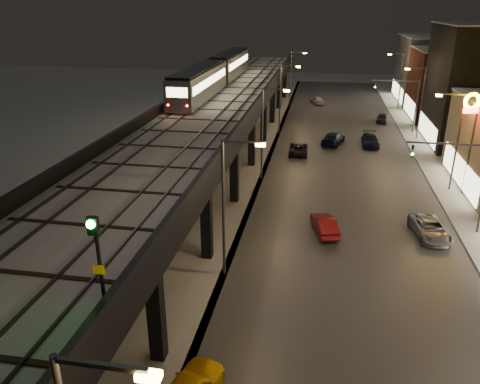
{
  "coord_description": "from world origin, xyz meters",
  "views": [
    {
      "loc": [
        4.79,
        -12.36,
        16.2
      ],
      "look_at": [
        -0.03,
        14.98,
        5.0
      ],
      "focal_mm": 35.0,
      "sensor_mm": 36.0,
      "label": 1
    }
  ],
  "objects_px": {
    "car_far_white": "(317,100)",
    "car_onc_dark": "(430,229)",
    "subway_train": "(217,72)",
    "car_mid_silver": "(298,149)",
    "rail_signal": "(96,244)",
    "car_near_white": "(325,225)",
    "car_onc_white": "(370,141)",
    "car_onc_red": "(382,118)",
    "car_mid_dark": "(333,139)"
  },
  "relations": [
    {
      "from": "car_far_white",
      "to": "car_onc_dark",
      "type": "distance_m",
      "value": 49.79
    },
    {
      "from": "subway_train",
      "to": "car_mid_silver",
      "type": "xyz_separation_m",
      "value": [
        10.92,
        -6.23,
        -7.62
      ]
    },
    {
      "from": "rail_signal",
      "to": "car_mid_silver",
      "type": "bearing_deg",
      "value": 83.55
    },
    {
      "from": "car_far_white",
      "to": "car_mid_silver",
      "type": "bearing_deg",
      "value": 67.69
    },
    {
      "from": "car_near_white",
      "to": "car_far_white",
      "type": "relative_size",
      "value": 1.04
    },
    {
      "from": "car_onc_dark",
      "to": "car_onc_white",
      "type": "relative_size",
      "value": 0.98
    },
    {
      "from": "car_mid_silver",
      "to": "car_far_white",
      "type": "bearing_deg",
      "value": -94.94
    },
    {
      "from": "subway_train",
      "to": "rail_signal",
      "type": "distance_m",
      "value": 46.64
    },
    {
      "from": "car_near_white",
      "to": "car_onc_dark",
      "type": "distance_m",
      "value": 7.75
    },
    {
      "from": "rail_signal",
      "to": "car_onc_dark",
      "type": "relative_size",
      "value": 0.72
    },
    {
      "from": "car_mid_silver",
      "to": "car_onc_dark",
      "type": "bearing_deg",
      "value": 117.41
    },
    {
      "from": "car_far_white",
      "to": "car_onc_white",
      "type": "relative_size",
      "value": 0.81
    },
    {
      "from": "car_onc_red",
      "to": "car_onc_dark",
      "type": "bearing_deg",
      "value": -81.17
    },
    {
      "from": "car_mid_silver",
      "to": "car_mid_dark",
      "type": "relative_size",
      "value": 0.89
    },
    {
      "from": "car_mid_dark",
      "to": "car_onc_white",
      "type": "distance_m",
      "value": 4.48
    },
    {
      "from": "car_near_white",
      "to": "car_onc_red",
      "type": "bearing_deg",
      "value": -116.11
    },
    {
      "from": "subway_train",
      "to": "car_near_white",
      "type": "distance_m",
      "value": 30.62
    },
    {
      "from": "subway_train",
      "to": "car_near_white",
      "type": "bearing_deg",
      "value": -61.69
    },
    {
      "from": "rail_signal",
      "to": "car_onc_white",
      "type": "relative_size",
      "value": 0.7
    },
    {
      "from": "car_far_white",
      "to": "car_near_white",
      "type": "bearing_deg",
      "value": 72.47
    },
    {
      "from": "car_mid_silver",
      "to": "car_onc_white",
      "type": "height_order",
      "value": "car_onc_white"
    },
    {
      "from": "car_mid_silver",
      "to": "car_onc_dark",
      "type": "relative_size",
      "value": 0.96
    },
    {
      "from": "rail_signal",
      "to": "car_onc_dark",
      "type": "height_order",
      "value": "rail_signal"
    },
    {
      "from": "car_mid_dark",
      "to": "car_onc_red",
      "type": "relative_size",
      "value": 1.38
    },
    {
      "from": "car_onc_dark",
      "to": "car_onc_red",
      "type": "distance_m",
      "value": 36.96
    },
    {
      "from": "rail_signal",
      "to": "car_onc_white",
      "type": "distance_m",
      "value": 47.35
    },
    {
      "from": "car_mid_dark",
      "to": "car_onc_red",
      "type": "xyz_separation_m",
      "value": [
        7.18,
        13.02,
        -0.11
      ]
    },
    {
      "from": "rail_signal",
      "to": "car_onc_white",
      "type": "xyz_separation_m",
      "value": [
        12.98,
        44.77,
        -8.32
      ]
    },
    {
      "from": "car_onc_white",
      "to": "car_onc_red",
      "type": "bearing_deg",
      "value": 77.99
    },
    {
      "from": "car_onc_dark",
      "to": "car_onc_red",
      "type": "bearing_deg",
      "value": 81.89
    },
    {
      "from": "car_mid_dark",
      "to": "car_mid_silver",
      "type": "bearing_deg",
      "value": 64.96
    },
    {
      "from": "car_far_white",
      "to": "car_onc_red",
      "type": "xyz_separation_m",
      "value": [
        9.71,
        -11.94,
        -0.04
      ]
    },
    {
      "from": "car_mid_silver",
      "to": "car_onc_red",
      "type": "distance_m",
      "value": 20.99
    },
    {
      "from": "car_mid_dark",
      "to": "car_onc_red",
      "type": "bearing_deg",
      "value": -103.98
    },
    {
      "from": "car_near_white",
      "to": "car_onc_dark",
      "type": "relative_size",
      "value": 0.86
    },
    {
      "from": "car_onc_red",
      "to": "car_mid_silver",
      "type": "bearing_deg",
      "value": -112.85
    },
    {
      "from": "car_near_white",
      "to": "car_onc_dark",
      "type": "bearing_deg",
      "value": 171.17
    },
    {
      "from": "rail_signal",
      "to": "car_mid_dark",
      "type": "distance_m",
      "value": 46.27
    },
    {
      "from": "subway_train",
      "to": "car_onc_red",
      "type": "height_order",
      "value": "subway_train"
    },
    {
      "from": "car_near_white",
      "to": "car_onc_red",
      "type": "xyz_separation_m",
      "value": [
        8.01,
        37.67,
        -0.05
      ]
    },
    {
      "from": "car_mid_dark",
      "to": "car_onc_dark",
      "type": "height_order",
      "value": "car_mid_dark"
    },
    {
      "from": "car_far_white",
      "to": "car_onc_white",
      "type": "bearing_deg",
      "value": 86.22
    },
    {
      "from": "car_mid_dark",
      "to": "car_far_white",
      "type": "height_order",
      "value": "car_mid_dark"
    },
    {
      "from": "subway_train",
      "to": "car_onc_white",
      "type": "xyz_separation_m",
      "value": [
        19.38,
        -1.42,
        -7.55
      ]
    },
    {
      "from": "car_mid_silver",
      "to": "car_onc_white",
      "type": "relative_size",
      "value": 0.94
    },
    {
      "from": "subway_train",
      "to": "car_onc_white",
      "type": "bearing_deg",
      "value": -4.19
    },
    {
      "from": "car_mid_silver",
      "to": "car_mid_dark",
      "type": "height_order",
      "value": "car_mid_dark"
    },
    {
      "from": "car_mid_dark",
      "to": "car_far_white",
      "type": "xyz_separation_m",
      "value": [
        -2.52,
        24.96,
        -0.07
      ]
    },
    {
      "from": "car_onc_red",
      "to": "car_onc_white",
      "type": "bearing_deg",
      "value": -92.48
    },
    {
      "from": "car_mid_silver",
      "to": "subway_train",
      "type": "bearing_deg",
      "value": -31.83
    }
  ]
}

